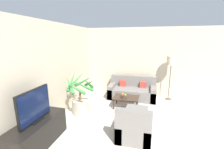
{
  "coord_description": "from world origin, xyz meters",
  "views": [
    {
      "loc": [
        -0.77,
        0.1,
        2.22
      ],
      "look_at": [
        -2.04,
        5.2,
        1.0
      ],
      "focal_mm": 24.0,
      "sensor_mm": 36.0,
      "label": 1
    }
  ],
  "objects": [
    {
      "name": "television",
      "position": [
        -2.98,
        2.44,
        0.92
      ],
      "size": [
        0.18,
        0.85,
        0.69
      ],
      "color": "black",
      "rests_on": "tv_console"
    },
    {
      "name": "fruit_bowl",
      "position": [
        -1.51,
        4.69,
        0.39
      ],
      "size": [
        0.22,
        0.22,
        0.05
      ],
      "color": "#42382D",
      "rests_on": "coffee_table"
    },
    {
      "name": "ottoman",
      "position": [
        -1.03,
        4.0,
        0.18
      ],
      "size": [
        0.61,
        0.49,
        0.36
      ],
      "color": "slate",
      "rests_on": "ground_plane"
    },
    {
      "name": "apple_red",
      "position": [
        -1.54,
        4.64,
        0.45
      ],
      "size": [
        0.08,
        0.08,
        0.08
      ],
      "color": "red",
      "rests_on": "fruit_bowl"
    },
    {
      "name": "armchair",
      "position": [
        -1.02,
        3.19,
        0.26
      ],
      "size": [
        0.76,
        0.78,
        0.82
      ],
      "color": "slate",
      "rests_on": "ground_plane"
    },
    {
      "name": "floor_lamp",
      "position": [
        0.02,
        5.83,
        1.4
      ],
      "size": [
        0.32,
        0.32,
        1.65
      ],
      "color": "brown",
      "rests_on": "ground_plane"
    },
    {
      "name": "wall_back",
      "position": [
        0.0,
        6.19,
        1.35
      ],
      "size": [
        8.2,
        0.06,
        2.7
      ],
      "color": "beige",
      "rests_on": "ground_plane"
    },
    {
      "name": "orange_fruit",
      "position": [
        -1.56,
        4.72,
        0.45
      ],
      "size": [
        0.08,
        0.08,
        0.08
      ],
      "color": "orange",
      "rests_on": "fruit_bowl"
    },
    {
      "name": "apple_green",
      "position": [
        -1.47,
        4.7,
        0.45
      ],
      "size": [
        0.08,
        0.08,
        0.08
      ],
      "color": "olive",
      "rests_on": "fruit_bowl"
    },
    {
      "name": "tv_console",
      "position": [
        -2.98,
        2.44,
        0.29
      ],
      "size": [
        0.53,
        1.37,
        0.57
      ],
      "color": "black",
      "rests_on": "ground_plane"
    },
    {
      "name": "wall_left",
      "position": [
        -3.33,
        3.08,
        1.35
      ],
      "size": [
        0.06,
        7.76,
        2.7
      ],
      "color": "beige",
      "rests_on": "ground_plane"
    },
    {
      "name": "sofa_loveseat",
      "position": [
        -1.35,
        5.65,
        0.27
      ],
      "size": [
        1.78,
        0.83,
        0.82
      ],
      "color": "slate",
      "rests_on": "ground_plane"
    },
    {
      "name": "potted_palm",
      "position": [
        -2.73,
        3.99,
        0.47
      ],
      "size": [
        0.96,
        0.96,
        1.3
      ],
      "color": "#ADA393",
      "rests_on": "ground_plane"
    },
    {
      "name": "coffee_table",
      "position": [
        -1.45,
        4.75,
        0.32
      ],
      "size": [
        0.83,
        0.57,
        0.37
      ],
      "color": "#38281E",
      "rests_on": "ground_plane"
    }
  ]
}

